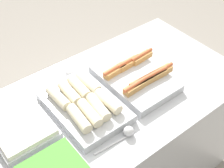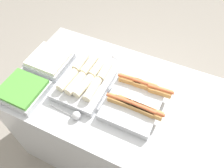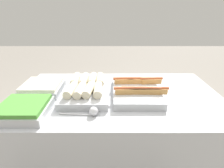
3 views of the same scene
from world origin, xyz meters
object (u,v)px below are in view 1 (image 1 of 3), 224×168
Objects in this scene: tray_side_back at (24,132)px; serving_spoon_far at (68,75)px; serving_spoon_near at (127,133)px; tray_wraps at (84,104)px; tray_hotdogs at (136,77)px.

tray_side_back is 0.46m from serving_spoon_far.
tray_side_back is at bearing 142.24° from serving_spoon_near.
tray_wraps is 1.70× the size of tray_side_back.
tray_wraps is at bearing 179.56° from tray_hotdogs.
tray_wraps reaches higher than tray_side_back.
tray_side_back is at bearing 176.93° from tray_hotdogs.
serving_spoon_near is (0.39, -0.30, -0.01)m from tray_side_back.
tray_hotdogs is 0.40m from serving_spoon_near.
tray_wraps reaches higher than tray_hotdogs.
tray_hotdogs is 0.99× the size of tray_wraps.
serving_spoon_far is at bearing 89.35° from serving_spoon_near.
tray_side_back is (-0.69, 0.04, -0.00)m from tray_hotdogs.
tray_side_back is 0.50m from serving_spoon_near.
tray_hotdogs is at bearing 42.18° from serving_spoon_near.
tray_wraps is at bearing 103.16° from serving_spoon_near.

